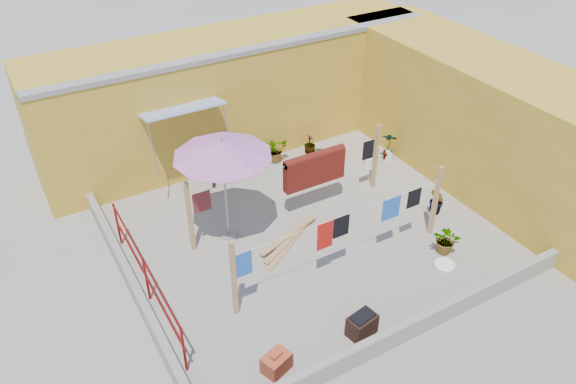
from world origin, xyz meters
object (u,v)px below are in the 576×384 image
(water_jug_b, at_px, (389,155))
(brick_stack, at_px, (276,363))
(white_basin, at_px, (444,265))
(water_jug_a, at_px, (368,162))
(outdoor_table, at_px, (227,155))
(plant_back_a, at_px, (276,150))
(green_hose, at_px, (320,153))
(patio_umbrella, at_px, (222,149))
(brazier, at_px, (362,325))

(water_jug_b, bearing_deg, brick_stack, -143.16)
(white_basin, xyz_separation_m, water_jug_a, (1.00, 4.10, 0.10))
(outdoor_table, xyz_separation_m, plant_back_a, (1.47, -0.00, -0.26))
(brick_stack, relative_size, plant_back_a, 0.82)
(white_basin, distance_m, plant_back_a, 5.76)
(water_jug_b, bearing_deg, water_jug_a, 179.83)
(green_hose, bearing_deg, plant_back_a, 166.60)
(water_jug_b, xyz_separation_m, green_hose, (-1.50, 1.26, -0.12))
(water_jug_b, bearing_deg, patio_umbrella, -171.46)
(water_jug_b, bearing_deg, brazier, -133.02)
(green_hose, bearing_deg, patio_umbrella, -151.68)
(white_basin, height_order, green_hose, white_basin)
(brick_stack, distance_m, water_jug_b, 7.72)
(outdoor_table, distance_m, white_basin, 6.21)
(brazier, height_order, white_basin, brazier)
(brazier, xyz_separation_m, water_jug_b, (4.39, 4.71, -0.09))
(water_jug_b, bearing_deg, green_hose, 139.94)
(water_jug_a, bearing_deg, outdoor_table, 156.02)
(patio_umbrella, distance_m, white_basin, 5.37)
(outdoor_table, height_order, brick_stack, outdoor_table)
(water_jug_a, bearing_deg, brick_stack, -139.64)
(patio_umbrella, relative_size, brick_stack, 4.87)
(brazier, relative_size, water_jug_b, 1.74)
(white_basin, bearing_deg, brazier, -167.01)
(patio_umbrella, distance_m, water_jug_a, 5.13)
(brick_stack, height_order, brazier, brazier)
(brazier, relative_size, water_jug_a, 1.83)
(brick_stack, relative_size, water_jug_b, 1.69)
(brazier, distance_m, plant_back_a, 6.48)
(brick_stack, height_order, plant_back_a, plant_back_a)
(outdoor_table, xyz_separation_m, water_jug_b, (4.23, -1.56, -0.46))
(patio_umbrella, distance_m, brazier, 4.52)
(white_basin, relative_size, plant_back_a, 0.67)
(outdoor_table, distance_m, brazier, 6.28)
(brazier, xyz_separation_m, green_hose, (2.90, 5.97, -0.20))
(patio_umbrella, xyz_separation_m, plant_back_a, (2.55, 2.36, -1.96))
(outdoor_table, xyz_separation_m, brick_stack, (-1.94, -6.19, -0.43))
(brick_stack, bearing_deg, outdoor_table, 72.57)
(white_basin, height_order, water_jug_b, water_jug_b)
(water_jug_b, distance_m, plant_back_a, 3.18)
(patio_umbrella, bearing_deg, outdoor_table, 65.36)
(brazier, bearing_deg, white_basin, 12.99)
(brick_stack, height_order, water_jug_b, brick_stack)
(water_jug_a, bearing_deg, brazier, -127.87)
(water_jug_a, xyz_separation_m, green_hose, (-0.77, 1.26, -0.11))
(outdoor_table, relative_size, green_hose, 3.12)
(patio_umbrella, height_order, outdoor_table, patio_umbrella)
(patio_umbrella, relative_size, plant_back_a, 4.00)
(plant_back_a, bearing_deg, water_jug_a, -37.46)
(brick_stack, distance_m, green_hose, 7.52)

